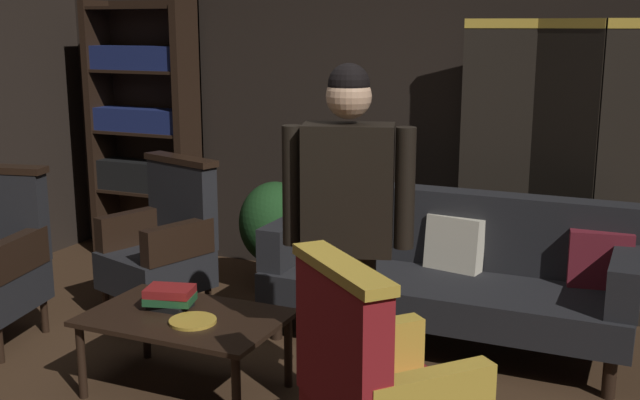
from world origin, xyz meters
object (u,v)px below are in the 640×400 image
at_px(folding_screen, 597,169).
at_px(potted_plant, 275,229).
at_px(armchair_gilt_accent, 380,397).
at_px(brass_tray, 193,321).
at_px(standing_figure, 348,217).
at_px(book_black_cloth, 170,305).
at_px(book_green_cloth, 170,299).
at_px(velvet_couch, 449,268).
at_px(armchair_wing_right, 163,245).
at_px(bookshelf, 145,128).
at_px(coffee_table, 185,324).
at_px(book_red_leather, 170,291).

xyz_separation_m(folding_screen, potted_plant, (-2.07, -0.34, -0.52)).
distance_m(armchair_gilt_accent, brass_tray, 1.27).
distance_m(standing_figure, potted_plant, 2.04).
bearing_deg(potted_plant, armchair_gilt_accent, -54.25).
distance_m(folding_screen, book_black_cloth, 2.72).
distance_m(book_black_cloth, book_green_cloth, 0.04).
bearing_deg(potted_plant, book_black_cloth, -83.92).
bearing_deg(armchair_gilt_accent, book_black_cloth, 155.47).
bearing_deg(velvet_couch, armchair_wing_right, -167.89).
height_order(bookshelf, velvet_couch, bookshelf).
relative_size(coffee_table, book_red_leather, 4.18).
height_order(coffee_table, book_red_leather, book_red_leather).
height_order(bookshelf, brass_tray, bookshelf).
relative_size(velvet_couch, armchair_gilt_accent, 2.04).
distance_m(coffee_table, potted_plant, 1.60).
distance_m(folding_screen, armchair_wing_right, 2.76).
bearing_deg(brass_tray, armchair_wing_right, 131.67).
height_order(armchair_wing_right, book_black_cloth, armchair_wing_right).
bearing_deg(armchair_wing_right, folding_screen, 23.14).
height_order(coffee_table, armchair_wing_right, armchair_wing_right).
xyz_separation_m(book_red_leather, brass_tray, (0.22, -0.13, -0.08)).
distance_m(bookshelf, book_black_cloth, 2.51).
relative_size(velvet_couch, coffee_table, 2.12).
distance_m(armchair_gilt_accent, standing_figure, 0.87).
height_order(potted_plant, book_red_leather, potted_plant).
relative_size(velvet_couch, book_black_cloth, 10.59).
relative_size(armchair_wing_right, book_green_cloth, 4.23).
bearing_deg(standing_figure, book_red_leather, 176.89).
bearing_deg(armchair_gilt_accent, brass_tray, 156.52).
distance_m(velvet_couch, standing_figure, 1.36).
bearing_deg(potted_plant, armchair_wing_right, -120.54).
bearing_deg(coffee_table, bookshelf, 130.08).
xyz_separation_m(coffee_table, book_red_leather, (-0.13, 0.06, 0.14)).
bearing_deg(bookshelf, velvet_couch, -15.33).
bearing_deg(velvet_couch, coffee_table, -130.69).
bearing_deg(bookshelf, book_black_cloth, -51.33).
distance_m(potted_plant, book_green_cloth, 1.52).
bearing_deg(book_green_cloth, coffee_table, -24.51).
distance_m(bookshelf, velvet_couch, 2.86).
distance_m(armchair_wing_right, book_green_cloth, 0.98).
bearing_deg(brass_tray, bookshelf, 130.65).
height_order(folding_screen, book_green_cloth, folding_screen).
bearing_deg(velvet_couch, potted_plant, 165.43).
xyz_separation_m(folding_screen, bookshelf, (-3.43, 0.05, 0.07)).
bearing_deg(armchair_gilt_accent, velvet_couch, 96.45).
height_order(armchair_gilt_accent, book_red_leather, armchair_gilt_accent).
height_order(armchair_gilt_accent, book_black_cloth, armchair_gilt_accent).
height_order(velvet_couch, brass_tray, velvet_couch).
bearing_deg(book_green_cloth, armchair_wing_right, 126.97).
xyz_separation_m(potted_plant, book_black_cloth, (0.16, -1.51, -0.03)).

